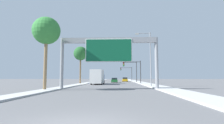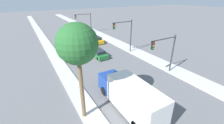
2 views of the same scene
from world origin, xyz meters
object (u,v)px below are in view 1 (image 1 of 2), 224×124
object	(u,v)px
traffic_light_near_intersection	(134,68)
traffic_light_far_intersection	(128,71)
sign_gantry	(109,49)
car_mid_right	(115,80)
truck_box_primary	(98,77)
palm_tree_background	(81,54)
palm_tree_foreground	(46,31)
street_lamp_right	(149,55)
traffic_light_mid_block	(132,68)
car_far_right	(125,80)

from	to	relation	value
traffic_light_near_intersection	traffic_light_far_intersection	distance (m)	30.00
sign_gantry	car_mid_right	bearing A→B (deg)	90.00
truck_box_primary	palm_tree_background	distance (m)	7.19
sign_gantry	traffic_light_far_intersection	world-z (taller)	sign_gantry
truck_box_primary	palm_tree_foreground	world-z (taller)	palm_tree_foreground
car_mid_right	street_lamp_right	size ratio (longest dim) A/B	0.51
truck_box_primary	traffic_light_near_intersection	size ratio (longest dim) A/B	1.55
traffic_light_mid_block	traffic_light_far_intersection	size ratio (longest dim) A/B	1.11
traffic_light_mid_block	street_lamp_right	world-z (taller)	street_lamp_right
car_mid_right	traffic_light_mid_block	distance (m)	6.61
car_far_right	palm_tree_background	world-z (taller)	palm_tree_background
truck_box_primary	traffic_light_near_intersection	distance (m)	9.67
car_mid_right	palm_tree_background	distance (m)	16.64
sign_gantry	car_far_right	bearing A→B (deg)	84.92
car_far_right	traffic_light_near_intersection	xyz separation A→B (m)	(1.71, -19.27, 3.19)
sign_gantry	palm_tree_foreground	bearing A→B (deg)	-164.16
car_far_right	palm_tree_background	bearing A→B (deg)	-117.86
car_far_right	street_lamp_right	distance (m)	33.21
street_lamp_right	traffic_light_far_intersection	bearing A→B (deg)	91.93
traffic_light_far_intersection	palm_tree_background	xyz separation A→B (m)	(-12.93, -32.22, 3.21)
car_far_right	palm_tree_background	xyz separation A→B (m)	(-11.36, -21.49, 6.51)
truck_box_primary	traffic_light_mid_block	world-z (taller)	traffic_light_mid_block
sign_gantry	traffic_light_mid_block	bearing A→B (deg)	79.79
sign_gantry	traffic_light_near_intersection	size ratio (longest dim) A/B	2.33
sign_gantry	car_far_right	distance (m)	39.82
traffic_light_mid_block	street_lamp_right	distance (m)	23.50
truck_box_primary	street_lamp_right	distance (m)	14.63
palm_tree_foreground	palm_tree_background	world-z (taller)	palm_tree_foreground
car_mid_right	street_lamp_right	world-z (taller)	street_lamp_right
truck_box_primary	palm_tree_foreground	distance (m)	20.10
palm_tree_background	street_lamp_right	xyz separation A→B (m)	(14.40, -11.23, -1.71)
traffic_light_far_intersection	car_far_right	bearing A→B (deg)	-98.35
car_mid_right	traffic_light_far_intersection	xyz separation A→B (m)	(5.07, 19.10, 3.35)
truck_box_primary	street_lamp_right	world-z (taller)	street_lamp_right
car_mid_right	street_lamp_right	distance (m)	25.67
street_lamp_right	car_far_right	bearing A→B (deg)	95.31
sign_gantry	palm_tree_background	xyz separation A→B (m)	(-7.86, 17.89, 1.80)
palm_tree_background	traffic_light_far_intersection	bearing A→B (deg)	68.13
car_far_right	truck_box_primary	size ratio (longest dim) A/B	0.52
car_far_right	street_lamp_right	bearing A→B (deg)	-84.69
sign_gantry	street_lamp_right	distance (m)	9.34
palm_tree_foreground	car_far_right	bearing A→B (deg)	74.84
truck_box_primary	traffic_light_mid_block	xyz separation A→B (m)	(8.92, 13.53, 2.69)
sign_gantry	traffic_light_mid_block	size ratio (longest dim) A/B	2.06
traffic_light_near_intersection	traffic_light_mid_block	xyz separation A→B (m)	(0.21, 10.00, 0.45)
truck_box_primary	car_far_right	bearing A→B (deg)	72.94
car_far_right	truck_box_primary	bearing A→B (deg)	-107.06
sign_gantry	truck_box_primary	distance (m)	17.36
sign_gantry	palm_tree_background	size ratio (longest dim) A/B	1.49
car_far_right	traffic_light_near_intersection	size ratio (longest dim) A/B	0.81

